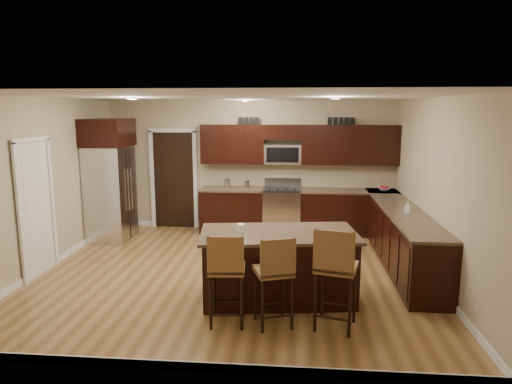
# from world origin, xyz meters

# --- Properties ---
(floor) EXTENTS (6.00, 6.00, 0.00)m
(floor) POSITION_xyz_m (0.00, 0.00, 0.00)
(floor) COLOR olive
(floor) RESTS_ON ground
(ceiling) EXTENTS (6.00, 6.00, 0.00)m
(ceiling) POSITION_xyz_m (0.00, 0.00, 2.70)
(ceiling) COLOR silver
(ceiling) RESTS_ON wall_back
(wall_back) EXTENTS (6.00, 0.00, 6.00)m
(wall_back) POSITION_xyz_m (0.00, 2.75, 1.35)
(wall_back) COLOR tan
(wall_back) RESTS_ON floor
(wall_left) EXTENTS (0.00, 5.50, 5.50)m
(wall_left) POSITION_xyz_m (-3.00, 0.00, 1.35)
(wall_left) COLOR tan
(wall_left) RESTS_ON floor
(wall_right) EXTENTS (0.00, 5.50, 5.50)m
(wall_right) POSITION_xyz_m (3.00, 0.00, 1.35)
(wall_right) COLOR tan
(wall_right) RESTS_ON floor
(base_cabinets) EXTENTS (4.02, 3.96, 0.92)m
(base_cabinets) POSITION_xyz_m (1.90, 1.45, 0.46)
(base_cabinets) COLOR black
(base_cabinets) RESTS_ON floor
(upper_cabinets) EXTENTS (4.00, 0.33, 0.80)m
(upper_cabinets) POSITION_xyz_m (1.04, 2.58, 1.84)
(upper_cabinets) COLOR black
(upper_cabinets) RESTS_ON wall_back
(range) EXTENTS (0.76, 0.64, 1.11)m
(range) POSITION_xyz_m (0.68, 2.45, 0.47)
(range) COLOR silver
(range) RESTS_ON floor
(microwave) EXTENTS (0.76, 0.31, 0.40)m
(microwave) POSITION_xyz_m (0.68, 2.60, 1.62)
(microwave) COLOR silver
(microwave) RESTS_ON upper_cabinets
(doorway) EXTENTS (0.85, 0.03, 2.06)m
(doorway) POSITION_xyz_m (-1.65, 2.73, 1.03)
(doorway) COLOR black
(doorway) RESTS_ON floor
(pantry_door) EXTENTS (0.03, 0.80, 2.04)m
(pantry_door) POSITION_xyz_m (-2.98, -0.30, 1.02)
(pantry_door) COLOR white
(pantry_door) RESTS_ON floor
(letter_decor) EXTENTS (2.20, 0.03, 0.15)m
(letter_decor) POSITION_xyz_m (0.90, 2.58, 2.29)
(letter_decor) COLOR black
(letter_decor) RESTS_ON upper_cabinets
(island) EXTENTS (2.18, 1.34, 0.92)m
(island) POSITION_xyz_m (0.74, -0.90, 0.43)
(island) COLOR black
(island) RESTS_ON floor
(stool_left) EXTENTS (0.45, 0.45, 1.12)m
(stool_left) POSITION_xyz_m (0.17, -1.75, 0.70)
(stool_left) COLOR brown
(stool_left) RESTS_ON floor
(stool_mid) EXTENTS (0.52, 0.52, 1.10)m
(stool_mid) POSITION_xyz_m (0.73, -1.74, 0.69)
(stool_mid) COLOR brown
(stool_mid) RESTS_ON floor
(stool_right) EXTENTS (0.55, 0.55, 1.22)m
(stool_right) POSITION_xyz_m (1.42, -1.75, 0.76)
(stool_right) COLOR brown
(stool_right) RESTS_ON floor
(refrigerator) EXTENTS (0.79, 0.97, 2.35)m
(refrigerator) POSITION_xyz_m (-2.62, 1.67, 1.21)
(refrigerator) COLOR silver
(refrigerator) RESTS_ON floor
(floor_mat) EXTENTS (1.06, 0.87, 0.01)m
(floor_mat) POSITION_xyz_m (-0.07, 1.95, 0.01)
(floor_mat) COLOR brown
(floor_mat) RESTS_ON floor
(fruit_bowl) EXTENTS (0.28, 0.28, 0.07)m
(fruit_bowl) POSITION_xyz_m (2.72, 2.45, 0.95)
(fruit_bowl) COLOR silver
(fruit_bowl) RESTS_ON base_cabinets
(soap_bottle) EXTENTS (0.11, 0.11, 0.19)m
(soap_bottle) POSITION_xyz_m (2.70, 0.38, 1.01)
(soap_bottle) COLOR #B2B2B2
(soap_bottle) RESTS_ON base_cabinets
(canister_tall) EXTENTS (0.12, 0.12, 0.20)m
(canister_tall) POSITION_xyz_m (-0.45, 2.45, 1.02)
(canister_tall) COLOR silver
(canister_tall) RESTS_ON base_cabinets
(canister_short) EXTENTS (0.11, 0.11, 0.17)m
(canister_short) POSITION_xyz_m (-0.05, 2.45, 1.01)
(canister_short) COLOR silver
(canister_short) RESTS_ON base_cabinets
(island_jar) EXTENTS (0.10, 0.10, 0.10)m
(island_jar) POSITION_xyz_m (0.24, -0.90, 0.97)
(island_jar) COLOR white
(island_jar) RESTS_ON island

